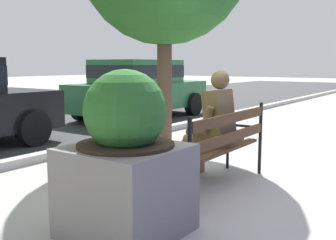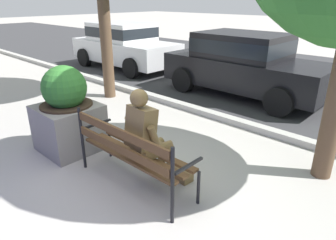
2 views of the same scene
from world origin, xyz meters
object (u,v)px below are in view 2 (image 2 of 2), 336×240
object	(u,v)px
bronze_statue_seated	(151,140)
parked_car_black	(244,62)
parked_car_white	(124,44)
concrete_planter	(68,114)
park_bench	(130,150)

from	to	relation	value
bronze_statue_seated	parked_car_black	bearing A→B (deg)	105.88
parked_car_white	bronze_statue_seated	bearing A→B (deg)	-36.37
concrete_planter	bronze_statue_seated	bearing A→B (deg)	6.13
park_bench	parked_car_black	size ratio (longest dim) A/B	0.44
bronze_statue_seated	parked_car_black	distance (m)	4.65
bronze_statue_seated	parked_car_white	xyz separation A→B (m)	(-6.07, 4.47, 0.17)
park_bench	parked_car_black	bearing A→B (deg)	103.29
concrete_planter	parked_car_white	bearing A→B (deg)	132.85
bronze_statue_seated	concrete_planter	distance (m)	1.76
concrete_planter	parked_car_black	size ratio (longest dim) A/B	0.34
parked_car_white	parked_car_black	bearing A→B (deg)	0.00
bronze_statue_seated	parked_car_black	world-z (taller)	parked_car_black
parked_car_white	park_bench	bearing A→B (deg)	-38.41
bronze_statue_seated	parked_car_black	xyz separation A→B (m)	(-1.27, 4.47, 0.17)
park_bench	concrete_planter	distance (m)	1.58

